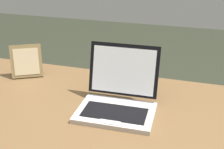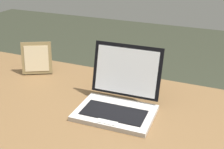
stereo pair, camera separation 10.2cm
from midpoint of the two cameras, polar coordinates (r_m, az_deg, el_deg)
name	(u,v)px [view 1 (the left image)]	position (r m, az deg, el deg)	size (l,w,h in m)	color
desk	(112,132)	(1.14, -2.66, -11.08)	(1.72, 0.71, 0.71)	brown
laptop_front	(118,98)	(1.09, -1.49, -4.72)	(0.28, 0.26, 0.22)	beige
photo_frame	(26,61)	(1.41, -18.24, 2.38)	(0.15, 0.11, 0.15)	olive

